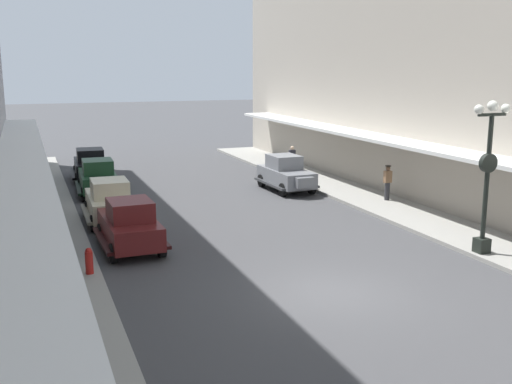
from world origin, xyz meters
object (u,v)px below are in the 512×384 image
at_px(parked_car_3, 110,200).
at_px(pedestrian_2, 20,171).
at_px(parked_car_4, 90,164).
at_px(pedestrian_0, 292,159).
at_px(parked_car_1, 130,224).
at_px(fire_hydrant, 89,261).
at_px(pedestrian_1, 387,182).
at_px(lamp_post_with_clock, 488,171).
at_px(pedestrian_3, 50,238).
at_px(parked_car_0, 98,177).
at_px(parked_car_2, 286,173).

height_order(parked_car_3, pedestrian_2, parked_car_3).
relative_size(parked_car_4, pedestrian_0, 2.63).
relative_size(parked_car_3, parked_car_4, 0.99).
xyz_separation_m(parked_car_1, fire_hydrant, (-1.68, -2.56, -0.38)).
distance_m(parked_car_3, pedestrian_1, 12.87).
bearing_deg(lamp_post_with_clock, pedestrian_0, 88.46).
relative_size(fire_hydrant, pedestrian_1, 0.49).
xyz_separation_m(parked_car_3, pedestrian_3, (-2.60, -5.39, 0.07)).
xyz_separation_m(parked_car_0, parked_car_4, (0.08, 4.32, 0.00)).
bearing_deg(parked_car_3, fire_hydrant, -102.96).
bearing_deg(fire_hydrant, parked_car_0, 82.09).
bearing_deg(parked_car_3, parked_car_4, 88.42).
height_order(parked_car_1, fire_hydrant, parked_car_1).
xyz_separation_m(parked_car_4, fire_hydrant, (-1.83, -16.87, -0.38)).
relative_size(parked_car_2, pedestrian_2, 2.62).
bearing_deg(lamp_post_with_clock, pedestrian_3, 163.97).
relative_size(parked_car_1, pedestrian_3, 2.57).
bearing_deg(pedestrian_2, pedestrian_1, -31.21).
distance_m(parked_car_4, lamp_post_with_clock, 22.43).
xyz_separation_m(parked_car_0, fire_hydrant, (-1.74, -12.55, -0.38)).
distance_m(parked_car_2, pedestrian_2, 14.07).
height_order(fire_hydrant, pedestrian_2, pedestrian_2).
distance_m(parked_car_0, pedestrian_1, 14.39).
bearing_deg(fire_hydrant, parked_car_1, 56.77).
distance_m(parked_car_1, parked_car_3, 4.18).
bearing_deg(fire_hydrant, parked_car_2, 42.59).
distance_m(lamp_post_with_clock, pedestrian_3, 14.49).
height_order(parked_car_3, pedestrian_3, parked_car_3).
bearing_deg(pedestrian_2, lamp_post_with_clock, -51.04).
distance_m(parked_car_0, pedestrian_3, 11.54).
xyz_separation_m(fire_hydrant, pedestrian_3, (-1.05, 1.35, 0.45)).
distance_m(parked_car_1, pedestrian_0, 16.24).
bearing_deg(pedestrian_1, lamp_post_with_clock, -101.10).
bearing_deg(pedestrian_1, parked_car_2, 125.71).
bearing_deg(pedestrian_2, parked_car_1, -74.49).
bearing_deg(pedestrian_2, parked_car_4, 19.59).
bearing_deg(fire_hydrant, pedestrian_2, 97.06).
relative_size(parked_car_3, pedestrian_2, 2.61).
bearing_deg(parked_car_4, parked_car_2, -35.69).
bearing_deg(parked_car_4, lamp_post_with_clock, -60.73).
relative_size(lamp_post_with_clock, fire_hydrant, 6.29).
bearing_deg(parked_car_3, pedestrian_1, -4.81).
bearing_deg(pedestrian_3, parked_car_4, 79.49).
bearing_deg(parked_car_2, parked_car_0, 165.94).
distance_m(parked_car_0, pedestrian_2, 4.73).
xyz_separation_m(lamp_post_with_clock, fire_hydrant, (-12.75, 2.61, -2.42)).
bearing_deg(lamp_post_with_clock, pedestrian_2, 128.96).
xyz_separation_m(parked_car_1, pedestrian_0, (11.52, 11.45, 0.05)).
bearing_deg(lamp_post_with_clock, fire_hydrant, 168.42).
height_order(fire_hydrant, pedestrian_1, pedestrian_1).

